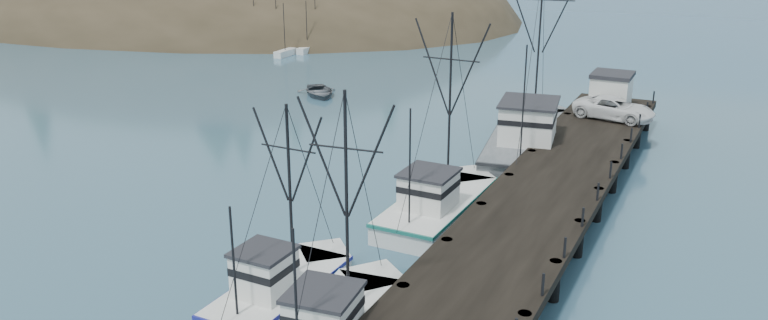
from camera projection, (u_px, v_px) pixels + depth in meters
ground at (177, 281)px, 35.68m from camera, size 400.00×400.00×0.00m
pier at (552, 186)px, 42.95m from camera, size 6.00×44.00×2.00m
headland at (147, 30)px, 135.04m from camera, size 134.80×78.00×51.00m
moored_sailboats at (263, 40)px, 96.71m from camera, size 20.49×19.62×6.35m
trawler_mid at (283, 289)px, 33.27m from camera, size 3.30×9.23×9.46m
trawler_far at (440, 204)px, 42.73m from camera, size 4.00×11.64×11.89m
work_vessel at (530, 139)px, 53.06m from camera, size 7.34×17.25×14.13m
pier_shed at (611, 90)px, 57.71m from camera, size 3.00×3.20×2.80m
pickup_truck at (614, 108)px, 54.99m from camera, size 6.20×3.63×1.62m
motorboat at (319, 95)px, 70.29m from camera, size 6.26×6.44×1.09m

